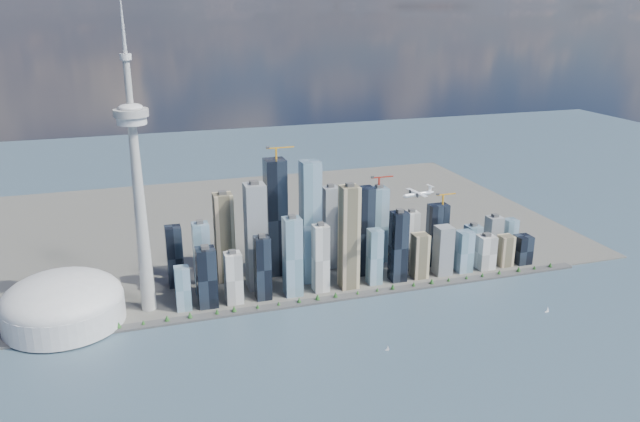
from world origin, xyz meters
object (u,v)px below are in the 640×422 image
object	(u,v)px
sailboat_east	(547,310)
dome_stadium	(63,303)
airplane	(418,194)
sailboat_west	(388,349)
needle_tower	(138,184)

from	to	relation	value
sailboat_east	dome_stadium	bearing A→B (deg)	168.77
airplane	sailboat_west	xyz separation A→B (m)	(-117.94, -154.36, -201.95)
sailboat_west	needle_tower	bearing A→B (deg)	162.44
dome_stadium	sailboat_west	size ratio (longest dim) A/B	20.76
needle_tower	sailboat_east	xyz separation A→B (m)	(676.65, -222.02, -232.35)
needle_tower	sailboat_east	world-z (taller)	needle_tower
sailboat_west	sailboat_east	size ratio (longest dim) A/B	0.89
needle_tower	sailboat_east	size ratio (longest dim) A/B	50.59
needle_tower	dome_stadium	distance (m)	241.40
dome_stadium	sailboat_east	distance (m)	844.49
sailboat_east	sailboat_west	bearing A→B (deg)	-170.60
sailboat_west	airplane	bearing A→B (deg)	71.09
airplane	sailboat_east	size ratio (longest dim) A/B	6.06
sailboat_west	sailboat_east	xyz separation A→B (m)	(324.10, 34.45, 0.40)
needle_tower	sailboat_west	bearing A→B (deg)	-36.03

